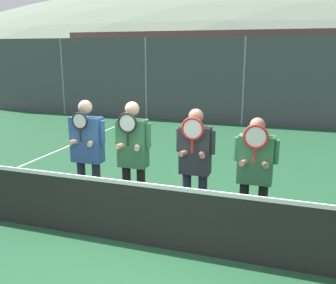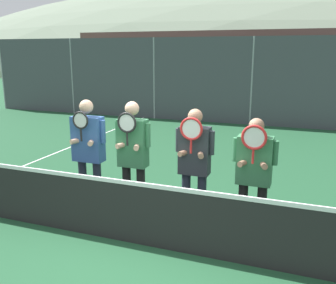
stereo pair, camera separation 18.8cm
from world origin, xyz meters
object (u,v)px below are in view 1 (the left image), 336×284
object	(u,v)px
player_rightmost	(255,169)
car_center	(323,96)
player_center_left	(133,153)
car_far_left	(104,87)
player_leftmost	(87,148)
car_left_of_center	(205,90)
player_center_right	(195,160)

from	to	relation	value
player_rightmost	car_center	bearing A→B (deg)	81.92
player_center_left	car_center	bearing A→B (deg)	72.79
player_center_left	car_far_left	world-z (taller)	player_center_left
player_leftmost	player_rightmost	xyz separation A→B (m)	(2.56, 0.01, -0.08)
car_center	car_left_of_center	bearing A→B (deg)	174.90
player_center_right	car_far_left	distance (m)	13.04
player_leftmost	car_far_left	xyz separation A→B (m)	(-5.51, 10.91, -0.21)
car_far_left	car_left_of_center	xyz separation A→B (m)	(4.87, 0.06, 0.02)
player_center_right	player_center_left	bearing A→B (deg)	-175.56
player_center_left	player_center_right	bearing A→B (deg)	4.44
player_center_left	player_rightmost	world-z (taller)	player_center_left
player_leftmost	car_center	world-z (taller)	player_leftmost
car_far_left	player_rightmost	bearing A→B (deg)	-53.46
player_center_left	player_leftmost	bearing A→B (deg)	178.22
player_rightmost	car_left_of_center	xyz separation A→B (m)	(-3.21, 10.95, -0.12)
player_leftmost	player_center_right	bearing A→B (deg)	1.60
car_far_left	player_center_right	bearing A→B (deg)	-56.34
player_center_right	player_rightmost	distance (m)	0.85
player_leftmost	car_center	size ratio (longest dim) A/B	0.42
player_leftmost	player_center_left	bearing A→B (deg)	-1.78
player_rightmost	car_far_left	size ratio (longest dim) A/B	0.37
car_center	player_center_right	bearing A→B (deg)	-102.57
car_far_left	car_center	bearing A→B (deg)	-2.15
player_center_right	car_left_of_center	bearing A→B (deg)	102.21
player_center_left	car_left_of_center	bearing A→B (deg)	97.41
player_rightmost	car_left_of_center	world-z (taller)	car_left_of_center
car_left_of_center	player_rightmost	bearing A→B (deg)	-73.68
player_center_left	car_left_of_center	distance (m)	11.08
player_rightmost	car_center	xyz separation A→B (m)	(1.50, 10.53, -0.14)
player_center_right	player_leftmost	bearing A→B (deg)	-178.40
player_leftmost	car_left_of_center	size ratio (longest dim) A/B	0.45
car_far_left	player_leftmost	bearing A→B (deg)	-63.19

